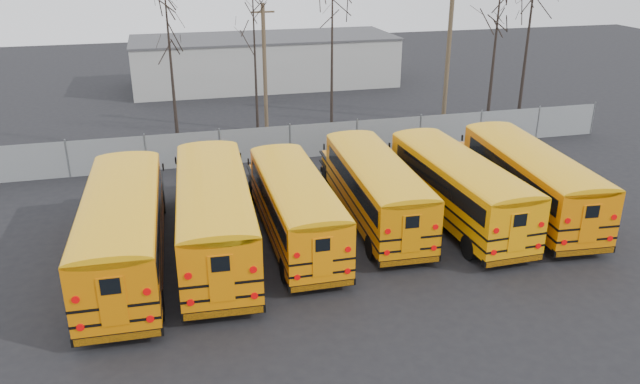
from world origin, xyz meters
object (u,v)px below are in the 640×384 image
object	(u,v)px
bus_c	(295,201)
utility_pole_right	(449,49)
bus_d	(375,184)
bus_f	(528,174)
bus_b	(214,208)
utility_pole_left	(265,68)
bus_a	(123,224)
bus_e	(456,182)

from	to	relation	value
bus_c	utility_pole_right	bearing A→B (deg)	48.31
bus_c	bus_d	world-z (taller)	bus_d
bus_f	utility_pole_right	world-z (taller)	utility_pole_right
bus_b	utility_pole_left	distance (m)	17.35
bus_a	bus_d	bearing A→B (deg)	11.97
bus_b	utility_pole_right	distance (m)	23.58
bus_e	bus_f	world-z (taller)	bus_f
bus_c	bus_e	bearing A→B (deg)	1.59
bus_b	utility_pole_right	size ratio (longest dim) A/B	1.25
bus_b	bus_a	bearing A→B (deg)	-167.58
bus_c	bus_b	bearing A→B (deg)	-173.27
bus_a	bus_f	xyz separation A→B (m)	(17.66, 1.08, -0.09)
bus_a	bus_e	bearing A→B (deg)	6.09
bus_d	bus_e	size ratio (longest dim) A/B	0.98
bus_d	utility_pole_right	bearing A→B (deg)	57.53
utility_pole_left	utility_pole_right	size ratio (longest dim) A/B	0.85
bus_e	bus_f	bearing A→B (deg)	-1.60
bus_d	utility_pole_right	distance (m)	17.90
bus_f	bus_b	bearing A→B (deg)	-173.33
bus_f	utility_pole_left	distance (m)	18.61
bus_a	bus_c	bearing A→B (deg)	9.58
bus_b	bus_f	size ratio (longest dim) A/B	1.05
bus_e	utility_pole_left	xyz separation A→B (m)	(-5.71, 15.96, 2.38)
bus_c	utility_pole_right	xyz separation A→B (m)	(13.94, 15.40, 3.22)
bus_c	bus_f	xyz separation A→B (m)	(10.92, 0.15, 0.11)
bus_b	bus_d	xyz separation A→B (m)	(7.17, 1.35, -0.18)
bus_d	utility_pole_left	bearing A→B (deg)	100.87
bus_c	bus_e	world-z (taller)	bus_e
bus_d	bus_f	world-z (taller)	bus_f
bus_e	bus_f	size ratio (longest dim) A/B	0.98
bus_b	bus_f	distance (m)	14.27
bus_a	bus_f	size ratio (longest dim) A/B	1.04
bus_c	utility_pole_left	xyz separation A→B (m)	(1.62, 16.10, 2.46)
bus_d	bus_f	distance (m)	7.14
bus_d	bus_e	distance (m)	3.60
bus_f	utility_pole_right	size ratio (longest dim) A/B	1.19
bus_c	utility_pole_right	size ratio (longest dim) A/B	1.10
bus_e	bus_b	bearing A→B (deg)	-178.92
bus_a	utility_pole_right	xyz separation A→B (m)	(20.68, 16.34, 3.02)
bus_b	utility_pole_right	xyz separation A→B (m)	(17.28, 15.77, 3.00)
bus_b	bus_d	bearing A→B (deg)	13.64
bus_d	utility_pole_left	xyz separation A→B (m)	(-2.21, 15.12, 2.42)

